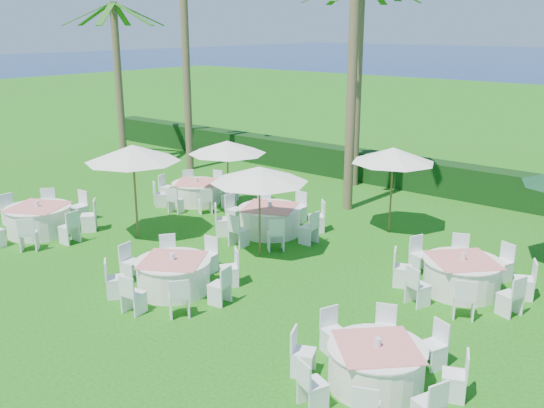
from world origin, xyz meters
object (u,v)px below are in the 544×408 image
(banquet_table_c, at_px, (376,365))
(umbrella_a, at_px, (133,153))
(banquet_table_b, at_px, (173,274))
(banquet_table_e, at_px, (270,219))
(banquet_table_a, at_px, (39,219))
(banquet_table_d, at_px, (197,192))
(umbrella_c, at_px, (227,147))
(umbrella_b, at_px, (259,175))
(banquet_table_f, at_px, (462,275))
(umbrella_d, at_px, (393,155))

(banquet_table_c, relative_size, umbrella_a, 1.05)
(banquet_table_b, xyz_separation_m, banquet_table_e, (-0.85, 4.69, 0.03))
(banquet_table_a, relative_size, banquet_table_c, 1.15)
(banquet_table_b, bearing_deg, banquet_table_d, 131.58)
(banquet_table_d, relative_size, umbrella_c, 1.17)
(umbrella_a, bearing_deg, umbrella_c, 84.97)
(banquet_table_b, height_order, umbrella_b, umbrella_b)
(banquet_table_f, relative_size, umbrella_b, 1.18)
(umbrella_b, bearing_deg, umbrella_c, 145.00)
(umbrella_a, distance_m, umbrella_c, 3.67)
(banquet_table_f, height_order, umbrella_d, umbrella_d)
(banquet_table_b, distance_m, umbrella_c, 6.74)
(umbrella_c, bearing_deg, banquet_table_f, -8.21)
(banquet_table_d, bearing_deg, umbrella_b, -26.02)
(banquet_table_d, xyz_separation_m, umbrella_b, (5.01, -2.44, 1.87))
(banquet_table_b, height_order, banquet_table_f, banquet_table_f)
(banquet_table_a, distance_m, umbrella_d, 10.90)
(banquet_table_d, relative_size, banquet_table_e, 0.91)
(umbrella_b, height_order, umbrella_d, umbrella_d)
(banquet_table_f, bearing_deg, umbrella_b, -168.02)
(banquet_table_a, distance_m, umbrella_b, 7.22)
(banquet_table_c, bearing_deg, banquet_table_a, 176.62)
(banquet_table_a, bearing_deg, banquet_table_d, 75.85)
(banquet_table_b, bearing_deg, banquet_table_f, 38.58)
(banquet_table_c, xyz_separation_m, banquet_table_d, (-10.73, 6.06, -0.00))
(banquet_table_a, xyz_separation_m, banquet_table_e, (5.46, 4.44, -0.01))
(umbrella_a, height_order, umbrella_c, umbrella_a)
(banquet_table_a, distance_m, banquet_table_d, 5.51)
(banquet_table_a, distance_m, banquet_table_c, 12.10)
(umbrella_a, bearing_deg, banquet_table_a, -147.65)
(banquet_table_b, bearing_deg, umbrella_a, 152.72)
(umbrella_c, bearing_deg, umbrella_a, -95.03)
(umbrella_b, bearing_deg, umbrella_a, -161.57)
(banquet_table_a, distance_m, banquet_table_e, 7.04)
(banquet_table_d, xyz_separation_m, umbrella_d, (6.85, 1.57, 1.99))
(banquet_table_c, bearing_deg, banquet_table_b, 175.41)
(banquet_table_d, relative_size, umbrella_b, 1.14)
(banquet_table_a, bearing_deg, banquet_table_f, 19.05)
(banquet_table_f, xyz_separation_m, umbrella_c, (-8.75, 1.26, 1.80))
(banquet_table_e, bearing_deg, banquet_table_d, 167.56)
(umbrella_d, bearing_deg, umbrella_c, -162.87)
(umbrella_a, relative_size, umbrella_b, 1.06)
(banquet_table_a, distance_m, umbrella_c, 6.31)
(banquet_table_a, relative_size, umbrella_c, 1.31)
(umbrella_b, distance_m, umbrella_d, 4.42)
(banquet_table_d, bearing_deg, banquet_table_a, -104.15)
(banquet_table_b, xyz_separation_m, umbrella_a, (-3.70, 1.91, 2.15))
(banquet_table_b, relative_size, umbrella_a, 1.12)
(banquet_table_c, distance_m, banquet_table_f, 4.76)
(banquet_table_c, height_order, banquet_table_d, same)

